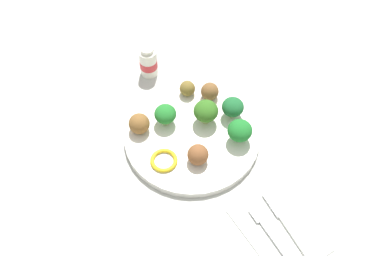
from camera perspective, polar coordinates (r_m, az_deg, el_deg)
name	(u,v)px	position (r m, az deg, el deg)	size (l,w,h in m)	color
ground_plane	(192,138)	(1.06, 0.00, -1.12)	(4.00, 4.00, 0.00)	#B2B2AD
plate	(192,136)	(1.06, 0.00, -0.87)	(0.28, 0.28, 0.02)	white
broccoli_floret_front_right	(165,114)	(1.04, -3.00, 1.54)	(0.05, 0.05, 0.05)	#99BC77
broccoli_floret_center	(206,111)	(1.04, 1.56, 1.88)	(0.05, 0.05, 0.06)	#A5BB6E
broccoli_floret_front_left	(240,131)	(1.02, 5.37, -0.30)	(0.05, 0.05, 0.05)	#91C97C
broccoli_floret_near_rim	(233,107)	(1.06, 4.58, 2.34)	(0.05, 0.05, 0.05)	#ABBE6F
meatball_center	(187,88)	(1.10, -0.52, 4.44)	(0.03, 0.03, 0.03)	brown
meatball_far_rim	(139,124)	(1.04, -5.92, 0.48)	(0.04, 0.04, 0.04)	brown
meatball_back_left	(198,155)	(1.00, 0.67, -3.00)	(0.04, 0.04, 0.04)	brown
meatball_near_rim	(210,91)	(1.09, 2.00, 4.11)	(0.04, 0.04, 0.04)	brown
pepper_ring_mid_left	(164,160)	(1.01, -3.16, -3.64)	(0.05, 0.05, 0.01)	yellow
napkin	(279,230)	(0.97, 9.69, -11.15)	(0.17, 0.12, 0.01)	white
fork	(269,230)	(0.96, 8.61, -11.22)	(0.12, 0.02, 0.01)	silver
knife	(285,221)	(0.98, 10.34, -10.14)	(0.15, 0.03, 0.01)	white
yogurt_bottle	(148,62)	(1.15, -4.90, 7.36)	(0.04, 0.04, 0.08)	white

